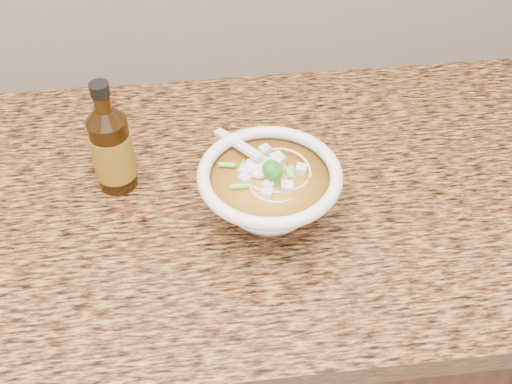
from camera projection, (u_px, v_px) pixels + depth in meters
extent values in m
cube|color=#381A10|center=(181.00, 352.00, 1.35)|extent=(4.00, 0.65, 0.86)
cube|color=#A5743C|center=(157.00, 203.00, 1.03)|extent=(4.00, 0.68, 0.04)
cylinder|color=white|center=(269.00, 214.00, 0.98)|extent=(0.09, 0.09, 0.01)
torus|color=white|center=(270.00, 175.00, 0.92)|extent=(0.21, 0.21, 0.02)
torus|color=beige|center=(265.00, 186.00, 0.92)|extent=(0.15, 0.15, 0.00)
torus|color=beige|center=(267.00, 171.00, 0.94)|extent=(0.11, 0.11, 0.00)
torus|color=beige|center=(278.00, 181.00, 0.93)|extent=(0.12, 0.12, 0.00)
torus|color=beige|center=(266.00, 176.00, 0.94)|extent=(0.10, 0.10, 0.00)
torus|color=beige|center=(274.00, 177.00, 0.94)|extent=(0.08, 0.08, 0.00)
torus|color=beige|center=(258.00, 178.00, 0.94)|extent=(0.12, 0.12, 0.00)
cube|color=silver|center=(281.00, 166.00, 0.94)|extent=(0.02, 0.02, 0.02)
cube|color=silver|center=(246.00, 157.00, 0.95)|extent=(0.02, 0.02, 0.02)
cube|color=silver|center=(262.00, 191.00, 0.90)|extent=(0.02, 0.02, 0.02)
cube|color=silver|center=(284.00, 187.00, 0.91)|extent=(0.03, 0.03, 0.02)
cube|color=silver|center=(271.00, 165.00, 0.94)|extent=(0.02, 0.02, 0.02)
cube|color=silver|center=(295.00, 163.00, 0.94)|extent=(0.02, 0.02, 0.02)
cube|color=silver|center=(261.00, 161.00, 0.95)|extent=(0.02, 0.02, 0.02)
cube|color=silver|center=(287.00, 187.00, 0.91)|extent=(0.02, 0.02, 0.02)
cube|color=silver|center=(249.00, 156.00, 0.95)|extent=(0.02, 0.02, 0.02)
ellipsoid|color=#196014|center=(275.00, 173.00, 0.91)|extent=(0.04, 0.04, 0.03)
cylinder|color=#71DC54|center=(296.00, 165.00, 0.94)|extent=(0.02, 0.01, 0.01)
cylinder|color=#71DC54|center=(274.00, 158.00, 0.95)|extent=(0.02, 0.02, 0.01)
cylinder|color=#71DC54|center=(299.00, 159.00, 0.95)|extent=(0.01, 0.02, 0.01)
cylinder|color=#71DC54|center=(278.00, 155.00, 0.96)|extent=(0.02, 0.02, 0.01)
cylinder|color=#71DC54|center=(224.00, 176.00, 0.92)|extent=(0.02, 0.02, 0.01)
ellipsoid|color=white|center=(260.00, 167.00, 0.94)|extent=(0.05, 0.05, 0.02)
cube|color=white|center=(238.00, 144.00, 0.96)|extent=(0.07, 0.11, 0.03)
cylinder|color=#3F2208|center=(113.00, 153.00, 0.99)|extent=(0.08, 0.08, 0.13)
cylinder|color=#3F2208|center=(102.00, 102.00, 0.92)|extent=(0.03, 0.03, 0.03)
cylinder|color=black|center=(99.00, 89.00, 0.91)|extent=(0.04, 0.04, 0.02)
cylinder|color=red|center=(113.00, 154.00, 0.99)|extent=(0.08, 0.08, 0.08)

